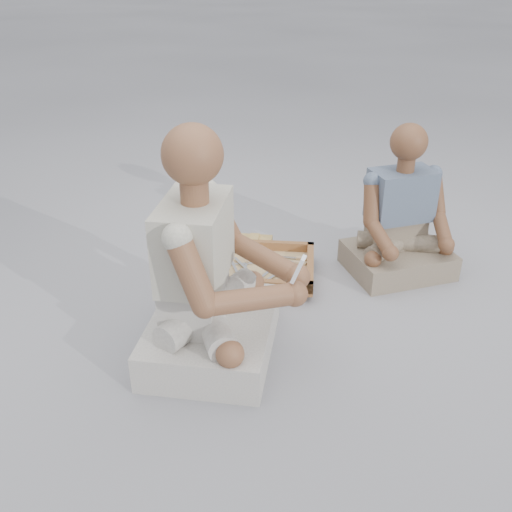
{
  "coord_description": "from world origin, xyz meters",
  "views": [
    {
      "loc": [
        -0.2,
        -2.14,
        1.51
      ],
      "look_at": [
        -0.12,
        0.12,
        0.3
      ],
      "focal_mm": 40.0,
      "sensor_mm": 36.0,
      "label": 1
    }
  ],
  "objects_px": {
    "craftsman": "(209,283)",
    "companion": "(401,225)",
    "carved_panel": "(222,249)",
    "tool_tray": "(259,267)"
  },
  "relations": [
    {
      "from": "carved_panel",
      "to": "craftsman",
      "type": "relative_size",
      "value": 0.55
    },
    {
      "from": "craftsman",
      "to": "companion",
      "type": "relative_size",
      "value": 1.25
    },
    {
      "from": "craftsman",
      "to": "companion",
      "type": "xyz_separation_m",
      "value": [
        0.96,
        0.67,
        -0.07
      ]
    },
    {
      "from": "carved_panel",
      "to": "tool_tray",
      "type": "xyz_separation_m",
      "value": [
        0.2,
        -0.3,
        0.04
      ]
    },
    {
      "from": "tool_tray",
      "to": "craftsman",
      "type": "xyz_separation_m",
      "value": [
        -0.23,
        -0.61,
        0.27
      ]
    },
    {
      "from": "craftsman",
      "to": "tool_tray",
      "type": "bearing_deg",
      "value": 170.3
    },
    {
      "from": "carved_panel",
      "to": "companion",
      "type": "bearing_deg",
      "value": -14.2
    },
    {
      "from": "carved_panel",
      "to": "craftsman",
      "type": "xyz_separation_m",
      "value": [
        -0.03,
        -0.91,
        0.32
      ]
    },
    {
      "from": "tool_tray",
      "to": "craftsman",
      "type": "relative_size",
      "value": 0.63
    },
    {
      "from": "craftsman",
      "to": "carved_panel",
      "type": "bearing_deg",
      "value": -170.93
    }
  ]
}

